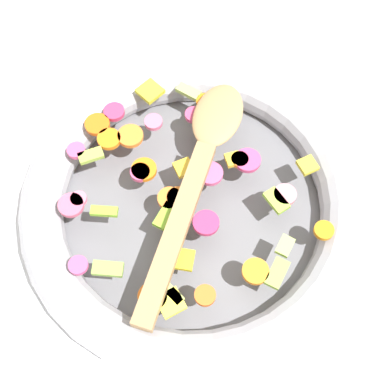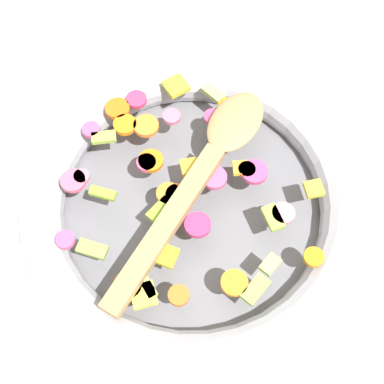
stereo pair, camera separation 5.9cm
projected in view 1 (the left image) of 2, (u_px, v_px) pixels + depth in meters
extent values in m
plane|color=silver|center=(192.00, 211.00, 0.63)|extent=(4.00, 4.00, 0.00)
cylinder|color=slate|center=(192.00, 209.00, 0.63)|extent=(0.34, 0.34, 0.01)
torus|color=#9E9EA5|center=(192.00, 202.00, 0.61)|extent=(0.39, 0.39, 0.05)
cylinder|color=orange|center=(152.00, 297.00, 0.53)|extent=(0.04, 0.04, 0.01)
cylinder|color=orange|center=(143.00, 172.00, 0.60)|extent=(0.04, 0.04, 0.01)
cylinder|color=orange|center=(206.00, 102.00, 0.64)|extent=(0.03, 0.03, 0.01)
cylinder|color=orange|center=(205.00, 295.00, 0.53)|extent=(0.03, 0.03, 0.01)
cylinder|color=orange|center=(109.00, 139.00, 0.62)|extent=(0.03, 0.03, 0.01)
cylinder|color=orange|center=(255.00, 271.00, 0.55)|extent=(0.03, 0.03, 0.01)
cylinder|color=orange|center=(130.00, 136.00, 0.62)|extent=(0.03, 0.03, 0.01)
cylinder|color=orange|center=(170.00, 199.00, 0.58)|extent=(0.03, 0.03, 0.01)
cylinder|color=orange|center=(240.00, 160.00, 0.60)|extent=(0.03, 0.03, 0.01)
cylinder|color=orange|center=(97.00, 124.00, 0.63)|extent=(0.04, 0.04, 0.01)
cylinder|color=orange|center=(179.00, 198.00, 0.58)|extent=(0.03, 0.03, 0.01)
cylinder|color=orange|center=(324.00, 230.00, 0.57)|extent=(0.02, 0.02, 0.01)
cube|color=#97BE4A|center=(277.00, 273.00, 0.54)|extent=(0.03, 0.02, 0.01)
cube|color=#B0CD57|center=(173.00, 294.00, 0.54)|extent=(0.02, 0.03, 0.01)
cube|color=#87B147|center=(108.00, 269.00, 0.55)|extent=(0.03, 0.04, 0.01)
cube|color=#84BD31|center=(166.00, 216.00, 0.57)|extent=(0.03, 0.02, 0.01)
cube|color=#B9DA62|center=(285.00, 246.00, 0.56)|extent=(0.02, 0.01, 0.01)
cube|color=#8AC231|center=(104.00, 211.00, 0.58)|extent=(0.02, 0.03, 0.01)
cube|color=#ACC762|center=(188.00, 92.00, 0.65)|extent=(0.02, 0.03, 0.01)
cube|color=#A0BF45|center=(91.00, 156.00, 0.61)|extent=(0.03, 0.03, 0.01)
cube|color=#9BC940|center=(276.00, 201.00, 0.58)|extent=(0.03, 0.03, 0.01)
cylinder|color=#D25674|center=(71.00, 205.00, 0.58)|extent=(0.04, 0.04, 0.01)
cylinder|color=#CD416A|center=(194.00, 115.00, 0.63)|extent=(0.03, 0.03, 0.01)
cylinder|color=#D94A75|center=(140.00, 173.00, 0.60)|extent=(0.03, 0.03, 0.01)
cylinder|color=#CA345E|center=(114.00, 112.00, 0.63)|extent=(0.03, 0.03, 0.01)
cylinder|color=#D94E80|center=(210.00, 174.00, 0.60)|extent=(0.04, 0.04, 0.01)
cylinder|color=#DA4D80|center=(76.00, 151.00, 0.61)|extent=(0.02, 0.02, 0.01)
cylinder|color=pink|center=(79.00, 199.00, 0.58)|extent=(0.03, 0.03, 0.01)
cylinder|color=#DA6588|center=(153.00, 122.00, 0.63)|extent=(0.03, 0.03, 0.01)
cylinder|color=#D54B86|center=(78.00, 265.00, 0.55)|extent=(0.02, 0.02, 0.01)
cylinder|color=#C42F60|center=(206.00, 223.00, 0.57)|extent=(0.04, 0.04, 0.01)
cylinder|color=#DE7C87|center=(285.00, 195.00, 0.58)|extent=(0.03, 0.03, 0.01)
cylinder|color=#D64276|center=(248.00, 160.00, 0.60)|extent=(0.03, 0.03, 0.01)
cube|color=yellow|center=(183.00, 259.00, 0.55)|extent=(0.03, 0.03, 0.01)
cube|color=yellow|center=(171.00, 303.00, 0.53)|extent=(0.03, 0.03, 0.01)
cube|color=yellow|center=(184.00, 168.00, 0.60)|extent=(0.03, 0.03, 0.01)
cube|color=yellow|center=(233.00, 159.00, 0.60)|extent=(0.02, 0.02, 0.01)
cube|color=yellow|center=(150.00, 91.00, 0.65)|extent=(0.03, 0.03, 0.01)
cube|color=gold|center=(308.00, 165.00, 0.60)|extent=(0.03, 0.03, 0.01)
cube|color=#A87F51|center=(176.00, 230.00, 0.56)|extent=(0.21, 0.05, 0.01)
ellipsoid|color=#A87F51|center=(218.00, 115.00, 0.62)|extent=(0.10, 0.07, 0.01)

